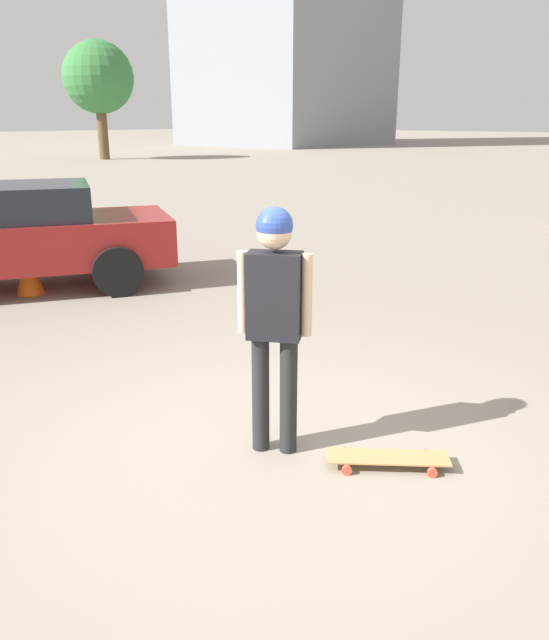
# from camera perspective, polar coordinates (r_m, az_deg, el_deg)

# --- Properties ---
(ground_plane) EXTENTS (220.00, 220.00, 0.00)m
(ground_plane) POSITION_cam_1_polar(r_m,az_deg,el_deg) (4.63, 0.00, -11.69)
(ground_plane) COLOR gray
(person) EXTENTS (0.45, 0.36, 1.75)m
(person) POSITION_cam_1_polar(r_m,az_deg,el_deg) (4.20, 0.00, 1.38)
(person) COLOR #262628
(person) RESTS_ON ground_plane
(skateboard) EXTENTS (0.78, 0.69, 0.08)m
(skateboard) POSITION_cam_1_polar(r_m,az_deg,el_deg) (4.46, 10.31, -12.31)
(skateboard) COLOR tan
(skateboard) RESTS_ON ground_plane
(car_parked_near) EXTENTS (3.61, 4.57, 1.44)m
(car_parked_near) POSITION_cam_1_polar(r_m,az_deg,el_deg) (9.38, -22.79, 7.17)
(car_parked_near) COLOR maroon
(car_parked_near) RESTS_ON ground_plane
(tree_distant) EXTENTS (3.96, 3.96, 6.46)m
(tree_distant) POSITION_cam_1_polar(r_m,az_deg,el_deg) (38.88, -15.80, 20.51)
(tree_distant) COLOR brown
(tree_distant) RESTS_ON ground_plane
(traffic_cone) EXTENTS (0.37, 0.37, 0.60)m
(traffic_cone) POSITION_cam_1_polar(r_m,az_deg,el_deg) (9.11, -21.57, 4.10)
(traffic_cone) COLOR orange
(traffic_cone) RESTS_ON ground_plane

